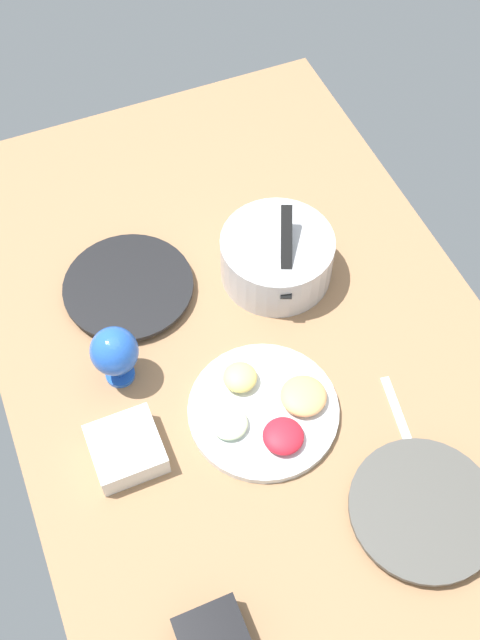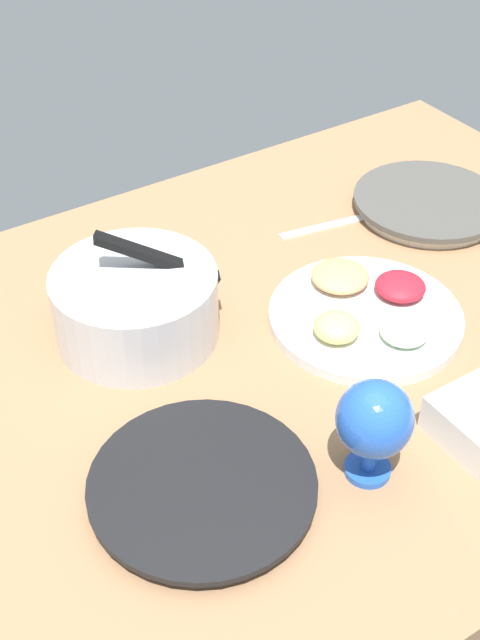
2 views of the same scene
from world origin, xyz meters
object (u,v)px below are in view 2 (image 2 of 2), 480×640
dinner_plate_left (202,488)px  mixing_bowl (136,302)px  hurricane_glass_blue (374,421)px  fruit_platter (365,311)px  dinner_plate_right (428,204)px

dinner_plate_left → mixing_bowl: (7.85, 32.57, 4.83)cm
hurricane_glass_blue → fruit_platter: bearing=51.4°
dinner_plate_right → fruit_platter: (-30.38, -18.67, 0.14)cm
dinner_plate_right → mixing_bowl: 62.31cm
mixing_bowl → hurricane_glass_blue: size_ratio=1.72×
dinner_plate_right → dinner_plate_left: bearing=-153.5°
dinner_plate_right → hurricane_glass_blue: bearing=-139.2°
dinner_plate_right → mixing_bowl: size_ratio=1.08×
dinner_plate_right → fruit_platter: 35.66cm
dinner_plate_left → hurricane_glass_blue: 23.13cm
mixing_bowl → hurricane_glass_blue: (12.15, -40.93, 3.24)cm
dinner_plate_left → mixing_bowl: bearing=76.5°
mixing_bowl → dinner_plate_left: bearing=-103.5°
dinner_plate_right → mixing_bowl: (-62.10, -2.25, 4.63)cm
dinner_plate_left → dinner_plate_right: size_ratio=1.04×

